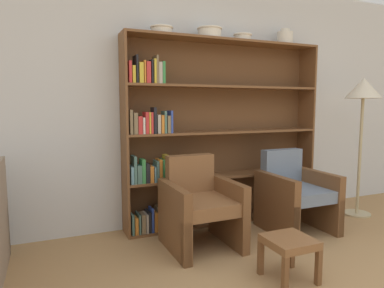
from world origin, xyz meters
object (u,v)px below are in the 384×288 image
at_px(vase_tall, 285,38).
at_px(footstool, 289,246).
at_px(bookshelf, 208,137).
at_px(bowl_sage, 243,37).
at_px(bowl_terracotta, 210,32).
at_px(armchair_leather, 200,206).
at_px(armchair_cushioned, 294,194).
at_px(bowl_copper, 162,30).
at_px(floor_lamp, 363,96).

bearing_deg(vase_tall, footstool, -125.22).
distance_m(bookshelf, bowl_sage, 1.19).
xyz_separation_m(bookshelf, bowl_terracotta, (-0.00, -0.02, 1.14)).
distance_m(bookshelf, bowl_terracotta, 1.14).
relative_size(vase_tall, armchair_leather, 0.22).
bearing_deg(footstool, armchair_cushioned, 48.80).
bearing_deg(bowl_copper, armchair_leather, -70.88).
relative_size(bowl_copper, bowl_sage, 1.13).
relative_size(bookshelf, armchair_cushioned, 2.75).
bearing_deg(bowl_sage, bowl_terracotta, 180.00).
bearing_deg(armchair_leather, bookshelf, -122.98).
bearing_deg(bookshelf, bowl_terracotta, -93.36).
height_order(bowl_copper, footstool, bowl_copper).
distance_m(bowl_sage, armchair_cushioned, 1.82).
bearing_deg(armchair_leather, vase_tall, -158.94).
bearing_deg(bowl_terracotta, vase_tall, 0.00).
distance_m(bookshelf, footstool, 1.59).
bearing_deg(bowl_terracotta, bookshelf, 86.64).
distance_m(armchair_leather, armchair_cushioned, 1.11).
xyz_separation_m(bowl_copper, vase_tall, (1.53, 0.00, 0.03)).
xyz_separation_m(armchair_cushioned, footstool, (-0.75, -0.86, -0.12)).
bearing_deg(footstool, floor_lamp, 28.03).
height_order(bowl_copper, vase_tall, vase_tall).
distance_m(bowl_sage, footstool, 2.34).
relative_size(bowl_terracotta, armchair_leather, 0.32).
xyz_separation_m(bowl_copper, footstool, (0.55, -1.40, -1.83)).
relative_size(armchair_leather, footstool, 2.46).
relative_size(bookshelf, bowl_copper, 9.80).
bearing_deg(armchair_cushioned, armchair_leather, 0.06).
distance_m(bowl_terracotta, bowl_sage, 0.41).
relative_size(armchair_cushioned, footstool, 2.46).
xyz_separation_m(vase_tall, armchair_cushioned, (-0.23, -0.54, -1.74)).
relative_size(armchair_cushioned, floor_lamp, 0.51).
distance_m(vase_tall, floor_lamp, 1.16).
distance_m(armchair_leather, footstool, 0.94).
height_order(bowl_terracotta, floor_lamp, bowl_terracotta).
relative_size(bowl_terracotta, armchair_cushioned, 0.32).
xyz_separation_m(bowl_copper, floor_lamp, (2.36, -0.43, -0.65)).
relative_size(bowl_sage, footstool, 0.61).
height_order(vase_tall, floor_lamp, vase_tall).
bearing_deg(armchair_leather, armchair_cushioned, 179.35).
xyz_separation_m(bowl_copper, bowl_terracotta, (0.54, 0.00, 0.02)).
bearing_deg(bowl_sage, bowl_copper, 180.00).
height_order(bowl_terracotta, armchair_leather, bowl_terracotta).
distance_m(bowl_copper, armchair_leather, 1.80).
height_order(bowl_sage, armchair_cushioned, bowl_sage).
distance_m(bowl_sage, floor_lamp, 1.61).
height_order(bowl_copper, bowl_terracotta, bowl_terracotta).
bearing_deg(vase_tall, floor_lamp, -27.67).
distance_m(bowl_copper, bowl_sage, 0.95).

